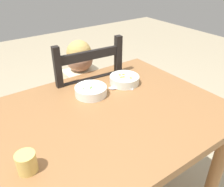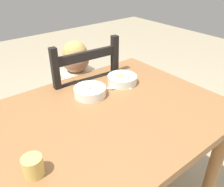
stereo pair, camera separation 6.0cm
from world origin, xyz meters
TOP-DOWN VIEW (x-y plane):
  - dining_table at (0.00, 0.00)m, footprint 1.10×0.85m
  - dining_chair at (0.12, 0.47)m, footprint 0.46×0.46m
  - child_figure at (0.13, 0.47)m, footprint 0.32×0.31m
  - bowl_of_peas at (0.02, 0.18)m, footprint 0.17×0.17m
  - bowl_of_carrots at (0.24, 0.18)m, footprint 0.17×0.17m
  - spoon at (0.16, 0.15)m, footprint 0.12×0.11m
  - drinking_cup at (-0.42, -0.14)m, footprint 0.07×0.07m

SIDE VIEW (x-z plane):
  - dining_chair at x=0.12m, z-range -0.03..0.97m
  - child_figure at x=0.13m, z-range 0.15..1.11m
  - dining_table at x=0.00m, z-range 0.26..1.02m
  - spoon at x=0.16m, z-range 0.76..0.77m
  - bowl_of_carrots at x=0.24m, z-range 0.77..0.81m
  - bowl_of_peas at x=0.02m, z-range 0.77..0.81m
  - drinking_cup at x=-0.42m, z-range 0.77..0.84m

